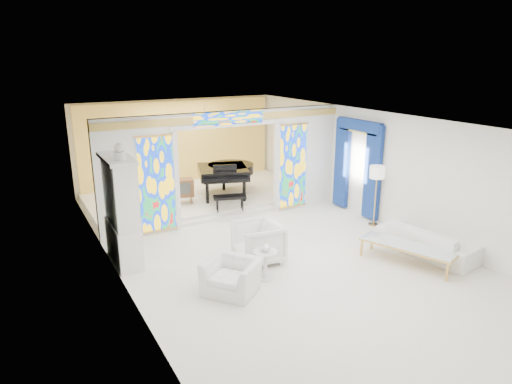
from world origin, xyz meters
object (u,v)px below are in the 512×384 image
coffee_table (408,246)px  grand_piano (227,171)px  armchair_right (258,242)px  armchair_left (231,276)px  china_cabinet (121,212)px  sofa (427,241)px  tv_console (182,188)px

coffee_table → grand_piano: (-1.42, 6.13, 0.52)m
armchair_right → armchair_left: bearing=-42.5°
china_cabinet → armchair_right: (2.59, -1.40, -0.72)m
china_cabinet → sofa: 6.88m
china_cabinet → coffee_table: 6.23m
coffee_table → grand_piano: size_ratio=0.73×
armchair_left → sofa: 4.73m
tv_console → grand_piano: bearing=21.5°
sofa → grand_piano: size_ratio=0.77×
armchair_left → armchair_right: size_ratio=1.01×
tv_console → coffee_table: bearing=-49.7°
china_cabinet → grand_piano: size_ratio=0.94×
armchair_left → coffee_table: 3.96m
armchair_left → tv_console: tv_console is taller
armchair_left → armchair_right: (1.12, 0.95, 0.12)m
sofa → grand_piano: 6.40m
coffee_table → tv_console: (-2.96, 5.92, 0.24)m
china_cabinet → sofa: (6.17, -2.93, -0.84)m
grand_piano → armchair_left: bearing=-96.8°
armchair_right → coffee_table: bearing=65.6°
armchair_left → armchair_right: armchair_right is taller
armchair_right → sofa: 3.90m
china_cabinet → sofa: china_cabinet is taller
armchair_left → armchair_right: 1.47m
armchair_right → grand_piano: size_ratio=0.34×
china_cabinet → grand_piano: china_cabinet is taller
armchair_left → tv_console: (0.93, 5.18, 0.33)m
armchair_right → tv_console: (-0.19, 4.23, 0.21)m
sofa → coffee_table: size_ratio=1.06×
sofa → grand_piano: grand_piano is taller
china_cabinet → grand_piano: 4.98m
sofa → armchair_right: bearing=58.1°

